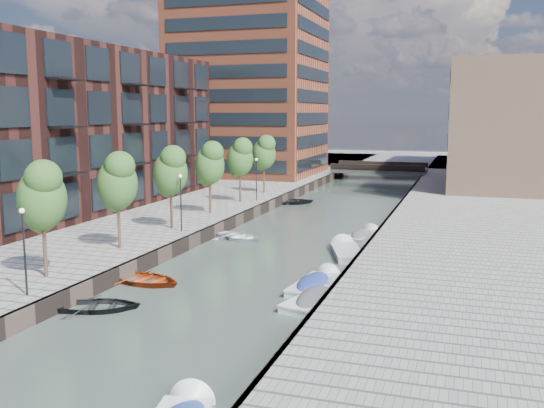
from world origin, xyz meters
The scene contains 29 objects.
water centered at (0.00, 40.00, 0.00)m, with size 300.00×300.00×0.00m, color #38473F.
quay_left centered at (-36.00, 40.00, 0.50)m, with size 60.00×140.00×1.00m, color gray.
quay_right centered at (16.00, 40.00, 0.50)m, with size 20.00×140.00×1.00m, color gray.
quay_wall_left centered at (-6.10, 40.00, 0.50)m, with size 0.25×140.00×1.00m, color #332823.
quay_wall_right centered at (6.10, 40.00, 0.50)m, with size 0.25×140.00×1.00m, color #332823.
far_closure centered at (0.00, 100.00, 0.50)m, with size 80.00×40.00×1.00m, color gray.
apartment_block centered at (-20.00, 30.00, 8.00)m, with size 8.00×38.00×14.00m, color black.
tower centered at (-17.00, 65.00, 16.00)m, with size 18.00×18.00×30.00m, color brown.
tan_block_near centered at (16.00, 62.00, 8.00)m, with size 12.00×25.00×14.00m, color tan.
tan_block_far centered at (16.00, 88.00, 9.00)m, with size 12.00×20.00×16.00m, color tan.
bridge centered at (0.00, 72.00, 1.39)m, with size 13.00×6.00×1.30m.
tree_1 centered at (-8.50, 11.00, 5.31)m, with size 2.50×2.50×5.95m.
tree_2 centered at (-8.50, 18.00, 5.31)m, with size 2.50×2.50×5.95m.
tree_3 centered at (-8.50, 25.00, 5.31)m, with size 2.50×2.50×5.95m.
tree_4 centered at (-8.50, 32.00, 5.31)m, with size 2.50×2.50×5.95m.
tree_5 centered at (-8.50, 39.00, 5.31)m, with size 2.50×2.50×5.95m.
tree_6 centered at (-8.50, 46.00, 5.31)m, with size 2.50×2.50×5.95m.
lamp_0 centered at (-7.20, 8.00, 3.51)m, with size 0.24×0.24×4.12m.
lamp_1 centered at (-7.20, 24.00, 3.51)m, with size 0.24×0.24×4.12m.
lamp_2 centered at (-7.20, 40.00, 3.51)m, with size 0.24×0.24×4.12m.
sloop_1 centered at (-4.55, 9.73, 0.00)m, with size 2.95×4.13×0.86m, color black.
sloop_2 centered at (-4.70, 14.50, 0.00)m, with size 3.17×4.44×0.92m, color #953210.
sloop_3 centered at (-4.01, 27.13, 0.00)m, with size 3.01×4.22×0.87m, color white.
sloop_4 centered at (-5.40, 45.56, 0.00)m, with size 3.46×4.85×1.00m, color black.
motorboat_1 centered at (5.30, 14.20, 0.19)m, with size 2.74×4.89×1.55m.
motorboat_2 centered at (4.54, 25.12, 0.10)m, with size 3.27×5.38×1.70m.
motorboat_3 centered at (4.54, 16.75, 0.19)m, with size 2.12×4.84×1.56m.
motorboat_4 centered at (4.77, 30.56, 0.18)m, with size 2.16×4.62×1.48m.
car centered at (10.72, 62.54, 1.67)m, with size 1.59×3.95×1.35m, color #B7BBBC.
Camera 1 is at (12.27, -14.44, 9.48)m, focal length 40.00 mm.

